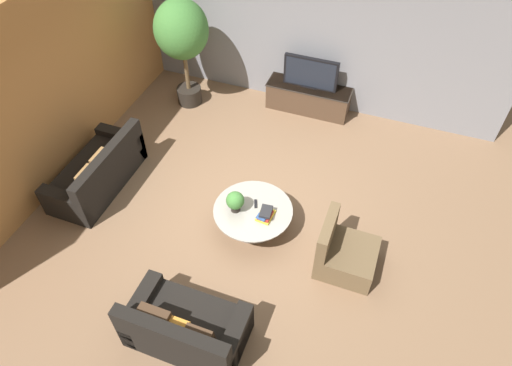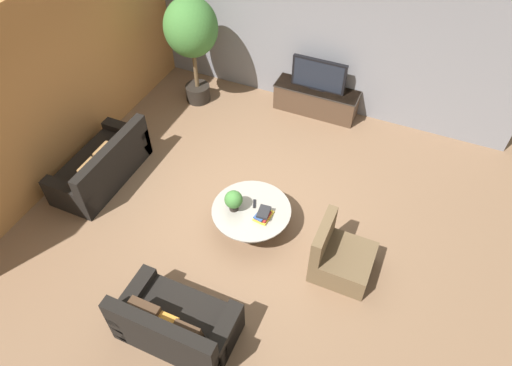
{
  "view_description": "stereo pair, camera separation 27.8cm",
  "coord_description": "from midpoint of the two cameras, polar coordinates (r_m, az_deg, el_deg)",
  "views": [
    {
      "loc": [
        1.78,
        -4.31,
        5.63
      ],
      "look_at": [
        0.11,
        0.19,
        0.55
      ],
      "focal_mm": 32.0,
      "sensor_mm": 36.0,
      "label": 1
    },
    {
      "loc": [
        2.04,
        -4.2,
        5.63
      ],
      "look_at": [
        0.11,
        0.19,
        0.55
      ],
      "focal_mm": 32.0,
      "sensor_mm": 36.0,
      "label": 2
    }
  ],
  "objects": [
    {
      "name": "ground_plane",
      "position": [
        7.31,
        -2.39,
        -3.78
      ],
      "size": [
        24.0,
        24.0,
        0.0
      ],
      "primitive_type": "plane",
      "color": "brown"
    },
    {
      "name": "back_wall_stone",
      "position": [
        8.78,
        5.75,
        18.38
      ],
      "size": [
        7.4,
        0.12,
        3.0
      ],
      "primitive_type": "cube",
      "color": "slate",
      "rests_on": "ground"
    },
    {
      "name": "media_console",
      "position": [
        9.13,
        5.66,
        10.54
      ],
      "size": [
        1.63,
        0.5,
        0.54
      ],
      "color": "#473323",
      "rests_on": "ground"
    },
    {
      "name": "armchair_wicker",
      "position": [
        6.59,
        9.7,
        -8.72
      ],
      "size": [
        0.8,
        0.76,
        0.86
      ],
      "rotation": [
        0.0,
        0.0,
        1.57
      ],
      "color": "brown",
      "rests_on": "ground"
    },
    {
      "name": "potted_plant_tabletop",
      "position": [
        6.66,
        -3.81,
        -2.29
      ],
      "size": [
        0.27,
        0.27,
        0.35
      ],
      "color": "black",
      "rests_on": "coffee_table"
    },
    {
      "name": "book_stack",
      "position": [
        6.67,
        -0.02,
        -3.93
      ],
      "size": [
        0.24,
        0.32,
        0.13
      ],
      "color": "gold",
      "rests_on": "coffee_table"
    },
    {
      "name": "side_wall_left",
      "position": [
        7.98,
        -24.83,
        10.93
      ],
      "size": [
        0.12,
        7.4,
        3.0
      ],
      "primitive_type": "cube",
      "color": "#B2753D",
      "rests_on": "ground"
    },
    {
      "name": "television",
      "position": [
        8.81,
        5.93,
        13.49
      ],
      "size": [
        1.04,
        0.13,
        0.61
      ],
      "color": "black",
      "rests_on": "media_console"
    },
    {
      "name": "potted_palm_tall",
      "position": [
        8.79,
        -10.2,
        17.81
      ],
      "size": [
        0.99,
        0.99,
        2.14
      ],
      "color": "black",
      "rests_on": "ground"
    },
    {
      "name": "remote_black",
      "position": [
        6.86,
        -1.21,
        -2.63
      ],
      "size": [
        0.1,
        0.16,
        0.02
      ],
      "primitive_type": "cube",
      "rotation": [
        0.0,
        0.0,
        0.39
      ],
      "color": "black",
      "rests_on": "coffee_table"
    },
    {
      "name": "coffee_table",
      "position": [
        6.89,
        -1.53,
        -4.02
      ],
      "size": [
        1.19,
        1.19,
        0.42
      ],
      "color": "#756656",
      "rests_on": "ground"
    },
    {
      "name": "couch_by_wall",
      "position": [
        8.0,
        -20.07,
        1.22
      ],
      "size": [
        0.84,
        1.76,
        0.84
      ],
      "rotation": [
        0.0,
        0.0,
        -1.57
      ],
      "color": "black",
      "rests_on": "ground"
    },
    {
      "name": "couch_near_entry",
      "position": [
        6.01,
        -10.21,
        -17.46
      ],
      "size": [
        1.47,
        0.84,
        0.84
      ],
      "rotation": [
        0.0,
        0.0,
        3.14
      ],
      "color": "black",
      "rests_on": "ground"
    }
  ]
}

